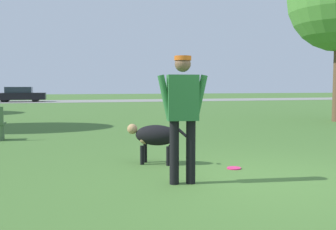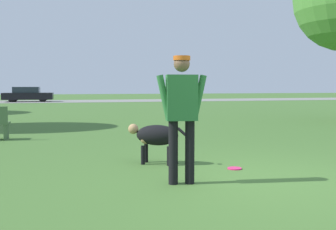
{
  "view_description": "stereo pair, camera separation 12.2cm",
  "coord_description": "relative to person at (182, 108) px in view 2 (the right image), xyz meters",
  "views": [
    {
      "loc": [
        -2.71,
        -4.94,
        1.35
      ],
      "look_at": [
        -1.08,
        0.85,
        0.9
      ],
      "focal_mm": 42.0,
      "sensor_mm": 36.0,
      "label": 1
    },
    {
      "loc": [
        -2.59,
        -4.97,
        1.35
      ],
      "look_at": [
        -1.08,
        0.85,
        0.9
      ],
      "focal_mm": 42.0,
      "sensor_mm": 36.0,
      "label": 2
    }
  ],
  "objects": [
    {
      "name": "parked_car_black",
      "position": [
        -4.65,
        29.88,
        -0.43
      ],
      "size": [
        4.06,
        1.88,
        1.26
      ],
      "rotation": [
        0.0,
        0.0,
        -0.03
      ],
      "color": "black",
      "rests_on": "ground_plane"
    },
    {
      "name": "frisbee",
      "position": [
        1.11,
        0.71,
        -1.04
      ],
      "size": [
        0.23,
        0.23,
        0.02
      ],
      "color": "#E52366",
      "rests_on": "ground_plane"
    },
    {
      "name": "dog",
      "position": [
        -0.04,
        1.45,
        -0.56
      ],
      "size": [
        1.01,
        0.66,
        0.69
      ],
      "rotation": [
        0.0,
        0.0,
        2.66
      ],
      "color": "black",
      "rests_on": "ground_plane"
    },
    {
      "name": "far_road_strip",
      "position": [
        1.07,
        30.09,
        -1.04
      ],
      "size": [
        120.0,
        6.0,
        0.01
      ],
      "color": "gray",
      "rests_on": "ground_plane"
    },
    {
      "name": "person",
      "position": [
        0.0,
        0.0,
        0.0
      ],
      "size": [
        0.69,
        0.27,
        1.75
      ],
      "rotation": [
        0.0,
        0.0,
        -0.14
      ],
      "color": "black",
      "rests_on": "ground_plane"
    },
    {
      "name": "ground_plane",
      "position": [
        1.07,
        -0.14,
        -1.05
      ],
      "size": [
        120.0,
        120.0,
        0.0
      ],
      "primitive_type": "plane",
      "color": "#426B2D"
    }
  ]
}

